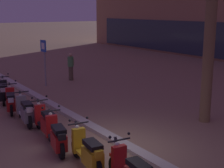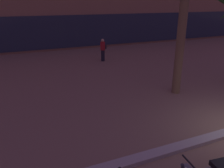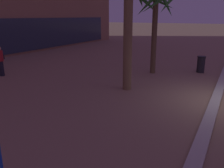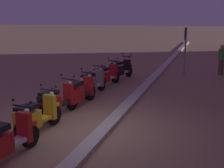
# 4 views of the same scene
# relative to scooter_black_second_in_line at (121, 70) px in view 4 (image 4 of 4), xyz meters

# --- Properties ---
(ground_plane) EXTENTS (200.00, 200.00, 0.00)m
(ground_plane) POSITION_rel_scooter_black_second_in_line_xyz_m (6.67, 1.02, -0.46)
(ground_plane) COLOR #93755B
(curb_strip) EXTENTS (60.00, 0.36, 0.12)m
(curb_strip) POSITION_rel_scooter_black_second_in_line_xyz_m (6.67, 1.49, -0.40)
(curb_strip) COLOR #BCB7AD
(curb_strip) RESTS_ON ground
(scooter_black_second_in_line) EXTENTS (1.72, 0.77, 1.17)m
(scooter_black_second_in_line) POSITION_rel_scooter_black_second_in_line_xyz_m (0.00, 0.00, 0.00)
(scooter_black_second_in_line) COLOR black
(scooter_black_second_in_line) RESTS_ON ground
(scooter_red_lead_nearest) EXTENTS (1.69, 0.75, 1.17)m
(scooter_red_lead_nearest) POSITION_rel_scooter_black_second_in_line_xyz_m (1.59, -0.19, -0.02)
(scooter_red_lead_nearest) COLOR black
(scooter_red_lead_nearest) RESTS_ON ground
(scooter_grey_tail_end) EXTENTS (1.80, 0.59, 1.04)m
(scooter_grey_tail_end) POSITION_rel_scooter_black_second_in_line_xyz_m (3.22, -0.19, -0.00)
(scooter_grey_tail_end) COLOR black
(scooter_grey_tail_end) RESTS_ON ground
(scooter_red_mid_rear) EXTENTS (1.82, 0.56, 1.17)m
(scooter_red_mid_rear) POSITION_rel_scooter_black_second_in_line_xyz_m (4.68, -0.06, -0.00)
(scooter_red_mid_rear) COLOR black
(scooter_red_mid_rear) RESTS_ON ground
(scooter_red_last_in_row) EXTENTS (1.79, 0.69, 1.17)m
(scooter_red_last_in_row) POSITION_rel_scooter_black_second_in_line_xyz_m (5.91, -0.28, -0.01)
(scooter_red_last_in_row) COLOR black
(scooter_red_last_in_row) RESTS_ON ground
(scooter_yellow_mid_front) EXTENTS (1.81, 0.59, 1.17)m
(scooter_yellow_mid_front) POSITION_rel_scooter_black_second_in_line_xyz_m (7.34, -0.10, -0.01)
(scooter_yellow_mid_front) COLOR black
(scooter_yellow_mid_front) RESTS_ON ground
(scooter_red_gap_after_mid) EXTENTS (1.75, 0.58, 1.17)m
(scooter_red_gap_after_mid) POSITION_rel_scooter_black_second_in_line_xyz_m (8.82, 0.13, -0.01)
(scooter_red_gap_after_mid) COLOR black
(scooter_red_gap_after_mid) RESTS_ON ground
(crossing_sign) EXTENTS (0.60, 0.13, 2.40)m
(crossing_sign) POSITION_rel_scooter_black_second_in_line_xyz_m (-2.02, 2.78, 1.04)
(crossing_sign) COLOR #939399
(crossing_sign) RESTS_ON ground
(pedestrian_strolling_near_curb) EXTENTS (0.41, 0.44, 1.55)m
(pedestrian_strolling_near_curb) POSITION_rel_scooter_black_second_in_line_xyz_m (-2.60, 4.58, 0.36)
(pedestrian_strolling_near_curb) COLOR brown
(pedestrian_strolling_near_curb) RESTS_ON ground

